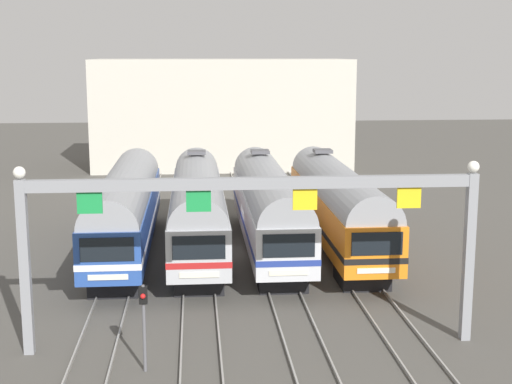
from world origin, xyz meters
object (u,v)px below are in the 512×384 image
Objects in this scene: commuter_train_blue at (126,207)px; commuter_train_orange at (338,203)px; commuter_train_stainless at (198,205)px; commuter_train_silver at (268,204)px; catenary_gantry at (252,214)px; yard_signal_mast at (144,312)px.

commuter_train_blue is 1.00× the size of commuter_train_orange.
commuter_train_silver is at bearing 0.00° from commuter_train_stainless.
commuter_train_orange is (7.77, 0.00, 0.00)m from commuter_train_stainless.
catenary_gantry is 5.23m from yard_signal_mast.
commuter_train_stainless is 5.79× the size of yard_signal_mast.
commuter_train_blue is 7.77m from commuter_train_silver.
commuter_train_orange is (3.89, 0.00, 0.00)m from commuter_train_silver.
commuter_train_orange is at bearing 66.64° from catenary_gantry.
commuter_train_blue is 3.89m from commuter_train_stainless.
commuter_train_stainless is at bearing 98.19° from catenary_gantry.
commuter_train_stainless is 3.89m from commuter_train_silver.
commuter_train_silver and commuter_train_orange have the same top height.
commuter_train_blue is 1.00× the size of commuter_train_silver.
commuter_train_blue is at bearing -179.98° from commuter_train_orange.
commuter_train_silver is at bearing 0.03° from commuter_train_blue.
commuter_train_blue is 1.07× the size of catenary_gantry.
catenary_gantry reaches higher than commuter_train_blue.
commuter_train_stainless reaches higher than yard_signal_mast.
commuter_train_stainless is at bearing 180.00° from commuter_train_orange.
commuter_train_stainless is at bearing 0.06° from commuter_train_blue.
commuter_train_stainless is 1.07× the size of catenary_gantry.
yard_signal_mast is (-9.72, -15.44, -0.51)m from commuter_train_orange.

